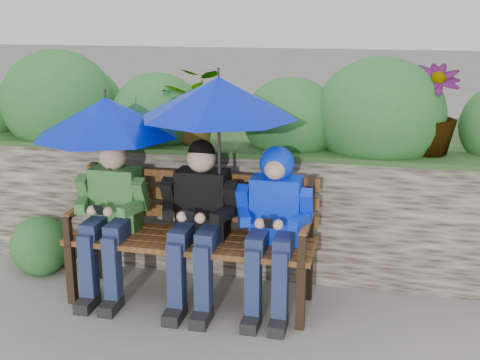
% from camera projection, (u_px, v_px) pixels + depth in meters
% --- Properties ---
extents(ground, '(60.00, 60.00, 0.00)m').
position_uv_depth(ground, '(237.00, 311.00, 4.31)').
color(ground, slate).
rests_on(ground, ground).
extents(garden_backdrop, '(8.00, 2.85, 1.83)m').
position_uv_depth(garden_backdrop, '(266.00, 167.00, 5.62)').
color(garden_backdrop, '#332E27').
rests_on(garden_backdrop, ground).
extents(park_bench, '(1.80, 0.53, 0.95)m').
position_uv_depth(park_bench, '(193.00, 228.00, 4.40)').
color(park_bench, black).
rests_on(park_bench, ground).
extents(boy_left, '(0.52, 0.60, 1.17)m').
position_uv_depth(boy_left, '(111.00, 211.00, 4.41)').
color(boy_left, '#37863A').
rests_on(boy_left, ground).
extents(boy_middle, '(0.55, 0.63, 1.21)m').
position_uv_depth(boy_middle, '(199.00, 216.00, 4.26)').
color(boy_middle, black).
rests_on(boy_middle, ground).
extents(boy_right, '(0.52, 0.63, 1.18)m').
position_uv_depth(boy_right, '(274.00, 217.00, 4.15)').
color(boy_right, '#0027DC').
rests_on(boy_right, ground).
extents(umbrella_left, '(1.05, 1.05, 0.84)m').
position_uv_depth(umbrella_left, '(106.00, 117.00, 4.25)').
color(umbrella_left, '#0017C1').
rests_on(umbrella_left, ground).
extents(umbrella_right, '(1.09, 1.09, 0.98)m').
position_uv_depth(umbrella_right, '(219.00, 97.00, 4.04)').
color(umbrella_right, '#0017C1').
rests_on(umbrella_right, ground).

